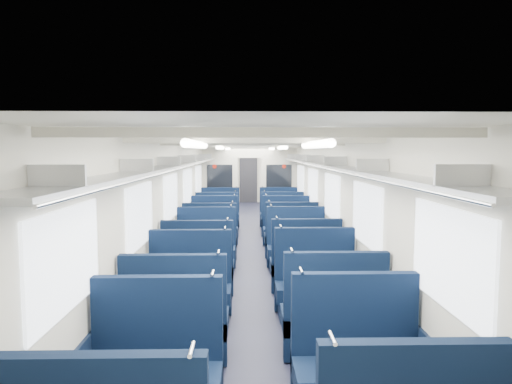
{
  "coord_description": "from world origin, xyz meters",
  "views": [
    {
      "loc": [
        -0.09,
        -10.77,
        2.2
      ],
      "look_at": [
        0.16,
        1.04,
        1.15
      ],
      "focal_mm": 32.39,
      "sensor_mm": 36.0,
      "label": 1
    }
  ],
  "objects_px": {
    "seat_2": "(155,378)",
    "seat_11": "(296,250)",
    "seat_7": "(316,289)",
    "seat_12": "(210,241)",
    "seat_5": "(332,322)",
    "seat_18": "(220,216)",
    "seat_9": "(305,268)",
    "seat_17": "(282,222)",
    "seat_10": "(206,251)",
    "seat_15": "(286,231)",
    "seat_19": "(279,216)",
    "seat_4": "(176,326)",
    "end_door": "(248,179)",
    "bulkhead": "(249,184)",
    "seat_3": "(357,372)",
    "seat_8": "(198,270)",
    "seat_13": "(291,240)",
    "seat_16": "(217,223)",
    "seat_6": "(190,293)",
    "seat_14": "(214,231)"
  },
  "relations": [
    {
      "from": "seat_13",
      "to": "end_door",
      "type": "bearing_deg",
      "value": 94.6
    },
    {
      "from": "seat_3",
      "to": "seat_15",
      "type": "xyz_separation_m",
      "value": [
        0.0,
        6.77,
        0.0
      ]
    },
    {
      "from": "seat_5",
      "to": "seat_19",
      "type": "xyz_separation_m",
      "value": [
        0.0,
        8.19,
        0.0
      ]
    },
    {
      "from": "seat_3",
      "to": "seat_16",
      "type": "xyz_separation_m",
      "value": [
        -1.66,
        8.02,
        0.0
      ]
    },
    {
      "from": "seat_7",
      "to": "seat_12",
      "type": "relative_size",
      "value": 1.0
    },
    {
      "from": "seat_10",
      "to": "seat_14",
      "type": "xyz_separation_m",
      "value": [
        0.0,
        2.17,
        0.0
      ]
    },
    {
      "from": "end_door",
      "to": "seat_6",
      "type": "xyz_separation_m",
      "value": [
        -0.83,
        -13.86,
        -0.63
      ]
    },
    {
      "from": "end_door",
      "to": "seat_10",
      "type": "distance_m",
      "value": 11.44
    },
    {
      "from": "seat_19",
      "to": "seat_15",
      "type": "bearing_deg",
      "value": -90.0
    },
    {
      "from": "seat_9",
      "to": "seat_17",
      "type": "height_order",
      "value": "same"
    },
    {
      "from": "end_door",
      "to": "seat_12",
      "type": "bearing_deg",
      "value": -94.55
    },
    {
      "from": "seat_5",
      "to": "seat_16",
      "type": "bearing_deg",
      "value": 103.51
    },
    {
      "from": "seat_8",
      "to": "seat_15",
      "type": "relative_size",
      "value": 1.0
    },
    {
      "from": "seat_3",
      "to": "seat_7",
      "type": "relative_size",
      "value": 1.0
    },
    {
      "from": "bulkhead",
      "to": "seat_13",
      "type": "bearing_deg",
      "value": -78.94
    },
    {
      "from": "seat_18",
      "to": "seat_19",
      "type": "height_order",
      "value": "same"
    },
    {
      "from": "seat_3",
      "to": "seat_8",
      "type": "height_order",
      "value": "same"
    },
    {
      "from": "seat_4",
      "to": "seat_5",
      "type": "bearing_deg",
      "value": 2.74
    },
    {
      "from": "seat_7",
      "to": "seat_10",
      "type": "distance_m",
      "value": 2.87
    },
    {
      "from": "seat_10",
      "to": "seat_18",
      "type": "relative_size",
      "value": 1.0
    },
    {
      "from": "seat_2",
      "to": "seat_19",
      "type": "height_order",
      "value": "same"
    },
    {
      "from": "seat_2",
      "to": "seat_10",
      "type": "bearing_deg",
      "value": 90.0
    },
    {
      "from": "seat_2",
      "to": "seat_19",
      "type": "distance_m",
      "value": 9.52
    },
    {
      "from": "seat_7",
      "to": "seat_15",
      "type": "bearing_deg",
      "value": 90.0
    },
    {
      "from": "end_door",
      "to": "seat_14",
      "type": "distance_m",
      "value": 9.27
    },
    {
      "from": "seat_6",
      "to": "seat_15",
      "type": "relative_size",
      "value": 1.0
    },
    {
      "from": "seat_2",
      "to": "seat_11",
      "type": "relative_size",
      "value": 1.0
    },
    {
      "from": "end_door",
      "to": "seat_18",
      "type": "height_order",
      "value": "end_door"
    },
    {
      "from": "seat_3",
      "to": "seat_14",
      "type": "relative_size",
      "value": 1.0
    },
    {
      "from": "seat_14",
      "to": "seat_8",
      "type": "bearing_deg",
      "value": -90.0
    },
    {
      "from": "seat_8",
      "to": "seat_9",
      "type": "relative_size",
      "value": 1.0
    },
    {
      "from": "seat_16",
      "to": "bulkhead",
      "type": "bearing_deg",
      "value": 67.1
    },
    {
      "from": "seat_4",
      "to": "seat_12",
      "type": "distance_m",
      "value": 4.58
    },
    {
      "from": "seat_12",
      "to": "seat_15",
      "type": "relative_size",
      "value": 1.0
    },
    {
      "from": "seat_17",
      "to": "seat_7",
      "type": "bearing_deg",
      "value": -90.0
    },
    {
      "from": "seat_2",
      "to": "seat_16",
      "type": "distance_m",
      "value": 8.09
    },
    {
      "from": "seat_7",
      "to": "seat_8",
      "type": "relative_size",
      "value": 1.0
    },
    {
      "from": "seat_15",
      "to": "seat_11",
      "type": "bearing_deg",
      "value": -90.0
    },
    {
      "from": "seat_5",
      "to": "seat_17",
      "type": "xyz_separation_m",
      "value": [
        0.0,
        6.99,
        0.0
      ]
    },
    {
      "from": "seat_4",
      "to": "seat_18",
      "type": "bearing_deg",
      "value": 90.0
    },
    {
      "from": "seat_6",
      "to": "seat_8",
      "type": "xyz_separation_m",
      "value": [
        0.0,
        1.12,
        0.0
      ]
    },
    {
      "from": "seat_9",
      "to": "seat_16",
      "type": "xyz_separation_m",
      "value": [
        -1.66,
        4.59,
        0.0
      ]
    },
    {
      "from": "seat_5",
      "to": "seat_18",
      "type": "bearing_deg",
      "value": 101.57
    },
    {
      "from": "end_door",
      "to": "seat_4",
      "type": "relative_size",
      "value": 1.66
    },
    {
      "from": "seat_12",
      "to": "seat_15",
      "type": "bearing_deg",
      "value": 34.91
    },
    {
      "from": "end_door",
      "to": "seat_3",
      "type": "height_order",
      "value": "end_door"
    },
    {
      "from": "bulkhead",
      "to": "seat_18",
      "type": "bearing_deg",
      "value": -137.45
    },
    {
      "from": "seat_6",
      "to": "seat_10",
      "type": "relative_size",
      "value": 1.0
    },
    {
      "from": "seat_5",
      "to": "seat_16",
      "type": "distance_m",
      "value": 7.1
    },
    {
      "from": "seat_4",
      "to": "seat_17",
      "type": "relative_size",
      "value": 1.0
    }
  ]
}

